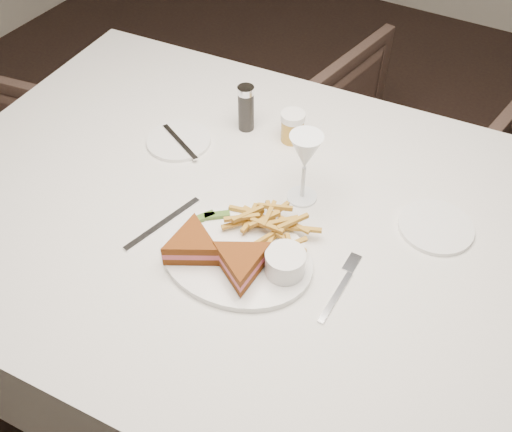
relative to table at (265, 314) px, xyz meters
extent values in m
plane|color=black|center=(0.15, 0.12, -0.38)|extent=(5.00, 5.00, 0.00)
cube|color=silver|center=(0.00, 0.00, 0.00)|extent=(1.68, 1.18, 0.75)
imported|color=#423028|center=(0.06, 0.95, -0.05)|extent=(0.71, 0.68, 0.64)
ellipsoid|color=white|center=(0.00, -0.13, 0.38)|extent=(0.34, 0.27, 0.01)
cube|color=silver|center=(-0.19, -0.13, 0.38)|extent=(0.06, 0.20, 0.00)
cylinder|color=white|center=(-0.32, 0.11, 0.38)|extent=(0.16, 0.16, 0.01)
cylinder|color=white|center=(0.33, 0.15, 0.38)|extent=(0.16, 0.16, 0.01)
cylinder|color=black|center=(-0.20, 0.25, 0.44)|extent=(0.04, 0.04, 0.12)
cylinder|color=#B2832A|center=(-0.08, 0.27, 0.42)|extent=(0.06, 0.06, 0.08)
cube|color=#406423|center=(-0.09, -0.07, 0.40)|extent=(0.05, 0.05, 0.01)
cube|color=#406423|center=(-0.11, -0.09, 0.40)|extent=(0.04, 0.06, 0.01)
cylinder|color=white|center=(0.11, -0.12, 0.42)|extent=(0.08, 0.08, 0.05)
camera|label=1|loc=(0.41, -0.75, 1.28)|focal=40.00mm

